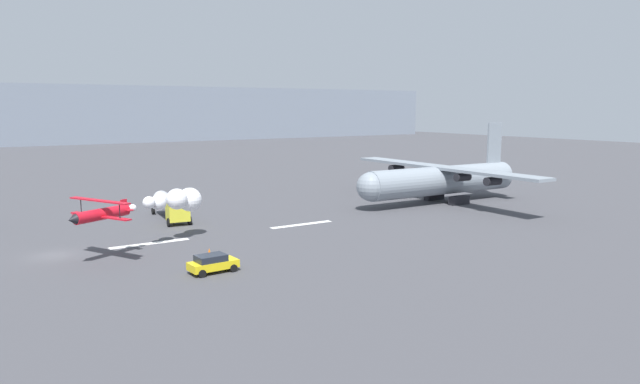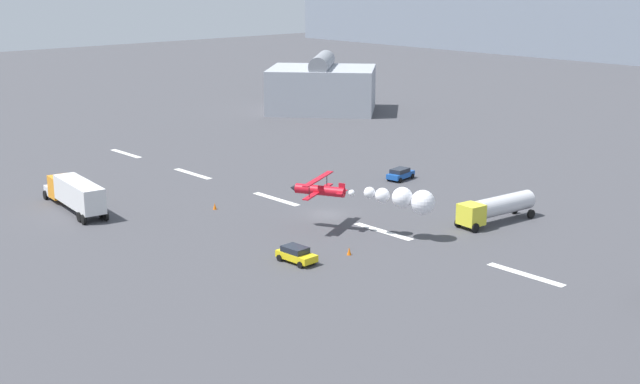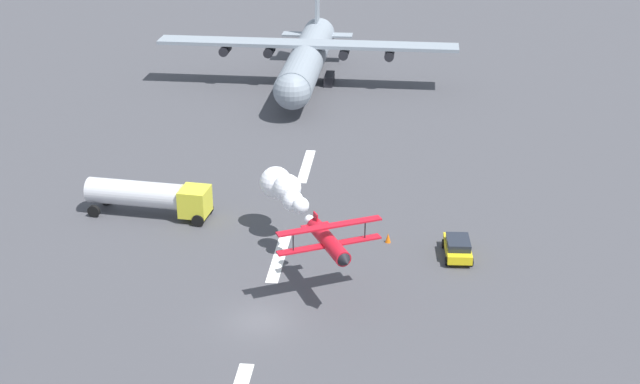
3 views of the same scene
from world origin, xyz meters
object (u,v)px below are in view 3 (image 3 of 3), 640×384
(fuel_tanker_truck, at_px, (150,196))
(followme_car_yellow, at_px, (458,247))
(stunt_biplane_red, at_px, (291,198))
(cargo_transport_plane, at_px, (306,60))
(traffic_cone_far, at_px, (388,238))

(fuel_tanker_truck, bearing_deg, followme_car_yellow, -100.89)
(stunt_biplane_red, distance_m, followme_car_yellow, 12.85)
(stunt_biplane_red, height_order, fuel_tanker_truck, stunt_biplane_red)
(cargo_transport_plane, distance_m, stunt_biplane_red, 40.40)
(fuel_tanker_truck, height_order, traffic_cone_far, fuel_tanker_truck)
(followme_car_yellow, distance_m, traffic_cone_far, 5.52)
(stunt_biplane_red, relative_size, followme_car_yellow, 3.53)
(followme_car_yellow, bearing_deg, traffic_cone_far, 70.66)
(traffic_cone_far, bearing_deg, followme_car_yellow, -109.34)
(fuel_tanker_truck, distance_m, traffic_cone_far, 19.66)
(cargo_transport_plane, relative_size, fuel_tanker_truck, 3.39)
(stunt_biplane_red, xyz_separation_m, fuel_tanker_truck, (4.52, 12.18, -2.42))
(traffic_cone_far, bearing_deg, cargo_transport_plane, 15.54)
(cargo_transport_plane, height_order, stunt_biplane_red, cargo_transport_plane)
(cargo_transport_plane, xyz_separation_m, stunt_biplane_red, (-40.23, -3.53, 0.75))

